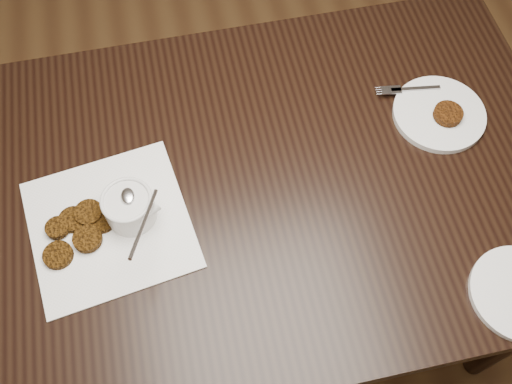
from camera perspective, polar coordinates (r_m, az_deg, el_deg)
The scene contains 6 objects.
floor at distance 1.88m, azimuth 1.30°, elevation -13.02°, with size 4.00×4.00×0.00m, color brown.
table at distance 1.55m, azimuth -0.13°, elevation -5.76°, with size 1.39×0.89×0.75m, color black.
napkin at distance 1.20m, azimuth -14.45°, elevation -3.16°, with size 0.32×0.32×0.00m, color white.
sauce_ramekin at distance 1.14m, azimuth -12.92°, elevation -0.72°, with size 0.14×0.14×0.14m, color silver, non-canonical shape.
patty_cluster at distance 1.20m, azimuth -17.46°, elevation -3.49°, with size 0.19×0.19×0.02m, color #5D350C, non-canonical shape.
plate_with_patty at distance 1.36m, azimuth 17.96°, elevation 7.66°, with size 0.21×0.21×0.03m, color silver, non-canonical shape.
Camera 1 is at (-0.15, -0.48, 1.81)m, focal length 39.90 mm.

